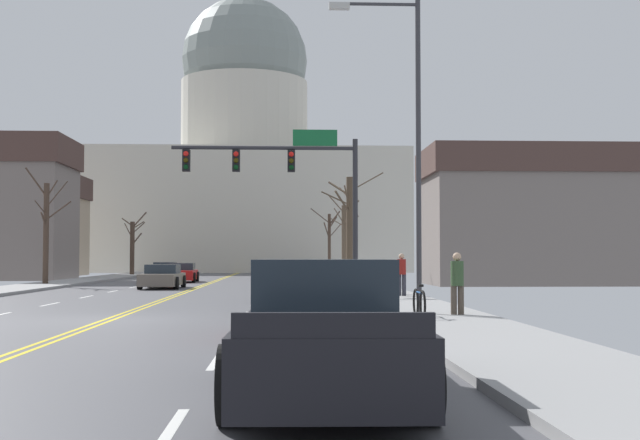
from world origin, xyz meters
The scene contains 21 objects.
ground centered at (0.00, 0.00, 0.02)m, with size 20.00×180.00×0.20m.
signal_gantry centered at (4.80, 13.08, 5.14)m, with size 7.91×0.41×6.92m.
street_lamp_right centered at (7.89, 0.25, 5.17)m, with size 2.49×0.24×8.52m.
capitol_building centered at (0.00, 71.45, 11.11)m, with size 35.18×22.91×33.56m.
sedan_near_00 centered at (5.32, 8.92, 0.58)m, with size 2.13×4.49×1.23m.
sedan_near_01 centered at (5.14, 1.58, 0.59)m, with size 2.06×4.31×1.25m.
sedan_near_02 centered at (4.99, -4.55, 0.59)m, with size 2.17×4.45×1.24m.
pickup_truck_near_03 centered at (5.07, -11.68, 0.72)m, with size 2.28×5.66×1.62m.
sedan_oncoming_00 centered at (-1.70, 21.02, 0.57)m, with size 2.04×4.60×1.23m.
sedan_oncoming_01 centered at (-2.03, 31.35, 0.57)m, with size 2.13×4.41×1.22m.
sedan_oncoming_02 centered at (-5.09, 45.00, 0.54)m, with size 2.12×4.26×1.17m.
flank_building_02 centered at (-18.28, 48.75, 4.33)m, with size 11.16×8.28×8.53m.
flank_building_03 centered at (18.76, 25.67, 4.02)m, with size 12.01×6.99×7.94m.
bare_tree_00 centered at (7.88, 19.57, 3.06)m, with size 3.12×2.51×5.74m.
bare_tree_01 centered at (-8.14, 47.63, 2.54)m, with size 1.93×1.35×5.28m.
bare_tree_02 centered at (8.36, 46.90, 3.01)m, with size 2.63×1.63×5.57m.
bare_tree_03 centered at (-8.73, 24.69, 3.16)m, with size 2.42×2.32×6.46m.
bare_tree_04 centered at (8.29, 28.54, 2.64)m, with size 2.09×2.42×5.18m.
pedestrian_00 centered at (9.10, 9.83, 1.04)m, with size 0.35×0.34×1.63m.
pedestrian_01 centered at (9.10, -0.37, 1.03)m, with size 0.35×0.34×1.62m.
bicycle_parked centered at (7.97, -1.11, 0.49)m, with size 0.12×1.77×0.85m.
Camera 1 is at (4.58, -21.61, 1.66)m, focal length 45.98 mm.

